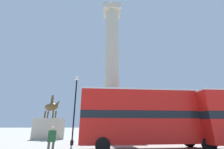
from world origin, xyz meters
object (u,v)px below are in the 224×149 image
monument_column (112,91)px  pedestrian_near_lamp (52,140)px  equestrian_statue (49,126)px  bus_a (149,116)px  street_lamp (75,107)px

monument_column → pedestrian_near_lamp: bearing=-113.6°
pedestrian_near_lamp → equestrian_statue: bearing=95.4°
monument_column → bus_a: (2.86, -6.07, -3.33)m
bus_a → pedestrian_near_lamp: 7.32m
monument_column → equestrian_statue: size_ratio=3.36×
equestrian_statue → street_lamp: street_lamp is taller
pedestrian_near_lamp → street_lamp: bearing=74.4°
monument_column → street_lamp: 5.39m
bus_a → street_lamp: (-6.71, 3.10, 1.01)m
bus_a → monument_column: bearing=111.1°
pedestrian_near_lamp → monument_column: bearing=50.3°
monument_column → bus_a: 7.49m
equestrian_statue → pedestrian_near_lamp: 12.72m
monument_column → bus_a: bearing=-64.7°
monument_column → bus_a: monument_column is taller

